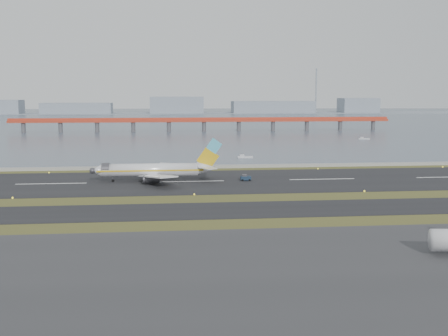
% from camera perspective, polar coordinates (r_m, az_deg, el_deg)
% --- Properties ---
extents(ground, '(1000.00, 1000.00, 0.00)m').
position_cam_1_polar(ground, '(136.45, -2.86, -3.35)').
color(ground, '#374619').
rests_on(ground, ground).
extents(apron_strip, '(1000.00, 50.00, 0.10)m').
position_cam_1_polar(apron_strip, '(83.22, -0.63, -10.45)').
color(apron_strip, '#2F2F31').
rests_on(apron_strip, ground).
extents(taxiway_strip, '(1000.00, 18.00, 0.10)m').
position_cam_1_polar(taxiway_strip, '(124.70, -2.54, -4.36)').
color(taxiway_strip, black).
rests_on(taxiway_strip, ground).
extents(runway_strip, '(1000.00, 45.00, 0.10)m').
position_cam_1_polar(runway_strip, '(165.96, -3.46, -1.38)').
color(runway_strip, black).
rests_on(runway_strip, ground).
extents(seawall, '(1000.00, 2.50, 1.00)m').
position_cam_1_polar(seawall, '(195.57, -3.88, 0.11)').
color(seawall, gray).
rests_on(seawall, ground).
extents(bay_water, '(1400.00, 800.00, 1.30)m').
position_cam_1_polar(bay_water, '(594.39, -5.43, 5.03)').
color(bay_water, '#43515F').
rests_on(bay_water, ground).
extents(red_pier, '(260.00, 5.00, 10.20)m').
position_cam_1_polar(red_pier, '(385.22, -2.04, 4.79)').
color(red_pier, '#AA321D').
rests_on(red_pier, ground).
extents(far_shoreline, '(1400.00, 80.00, 60.50)m').
position_cam_1_polar(far_shoreline, '(754.34, -4.56, 6.02)').
color(far_shoreline, gray).
rests_on(far_shoreline, ground).
extents(airliner, '(38.52, 32.89, 12.80)m').
position_cam_1_polar(airliner, '(166.81, -6.97, -0.19)').
color(airliner, silver).
rests_on(airliner, ground).
extents(pushback_tug, '(3.09, 1.86, 1.96)m').
position_cam_1_polar(pushback_tug, '(167.04, 2.20, -1.00)').
color(pushback_tug, '#152539').
rests_on(pushback_tug, ground).
extents(workboat_near, '(6.10, 2.05, 1.47)m').
position_cam_1_polar(workboat_near, '(226.68, 2.11, 1.13)').
color(workboat_near, '#BBBBC0').
rests_on(workboat_near, ground).
extents(workboat_far, '(6.23, 3.13, 1.45)m').
position_cam_1_polar(workboat_far, '(329.11, 14.01, 2.91)').
color(workboat_far, '#BBBBC0').
rests_on(workboat_far, ground).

